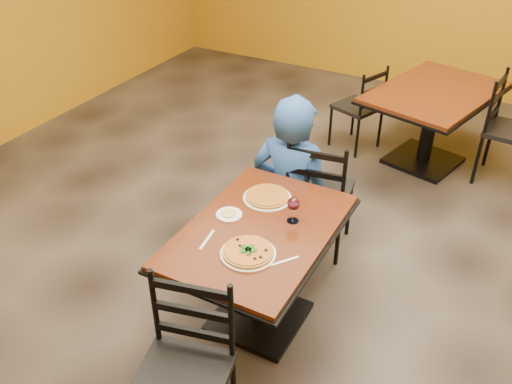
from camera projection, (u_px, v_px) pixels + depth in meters
The scene contains 16 objects.
floor at pixel (291, 274), 3.99m from camera, with size 7.00×8.00×0.01m, color black.
table_main at pixel (259, 254), 3.31m from camera, with size 0.83×1.23×0.75m.
table_second at pixel (432, 109), 5.06m from camera, with size 1.23×1.54×0.75m.
chair_main_near at pixel (181, 380), 2.63m from camera, with size 0.44×0.44×0.97m, color black, non-canonical shape.
chair_main_far at pixel (320, 191), 4.04m from camera, with size 0.44×0.44×0.96m, color black, non-canonical shape.
chair_second_left at pixel (357, 107), 5.42m from camera, with size 0.39×0.39×0.86m, color black, non-canonical shape.
diner at pixel (292, 176), 3.94m from camera, with size 0.62×0.41×1.26m, color navy.
plate_main at pixel (248, 254), 3.01m from camera, with size 0.31×0.31×0.01m, color white.
pizza_main at pixel (248, 251), 3.00m from camera, with size 0.28×0.28×0.02m, color maroon.
plate_far at pixel (267, 198), 3.47m from camera, with size 0.31×0.31×0.01m, color white.
pizza_far at pixel (267, 196), 3.46m from camera, with size 0.28×0.28×0.02m, color #B27522.
side_plate at pixel (229, 215), 3.32m from camera, with size 0.16×0.16×0.01m, color white.
dip at pixel (229, 213), 3.31m from camera, with size 0.09×0.09×0.01m, color tan.
wine_glass at pixel (293, 209), 3.22m from camera, with size 0.08×0.08×0.18m, color white, non-canonical shape.
fork at pixel (207, 240), 3.12m from camera, with size 0.01×0.19×0.00m, color silver.
knife at pixel (281, 262), 2.95m from camera, with size 0.01×0.21×0.00m, color silver.
Camera 1 is at (1.20, -2.78, 2.68)m, focal length 38.34 mm.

